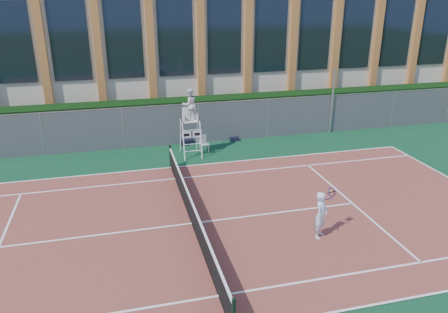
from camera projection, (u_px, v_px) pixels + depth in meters
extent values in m
plane|color=#233814|center=(192.00, 224.00, 15.69)|extent=(120.00, 120.00, 0.00)
cube|color=#0C361F|center=(187.00, 211.00, 16.59)|extent=(36.00, 20.00, 0.01)
cube|color=brown|center=(192.00, 224.00, 15.68)|extent=(23.77, 10.97, 0.02)
cylinder|color=black|center=(170.00, 156.00, 20.56)|extent=(0.10, 0.10, 1.10)
cube|color=black|center=(192.00, 213.00, 15.52)|extent=(0.03, 11.00, 0.86)
cube|color=white|center=(191.00, 201.00, 15.36)|extent=(0.06, 11.20, 0.07)
cube|color=black|center=(159.00, 120.00, 24.35)|extent=(40.00, 1.40, 2.20)
cube|color=beige|center=(144.00, 50.00, 30.57)|extent=(44.00, 10.00, 8.00)
cylinder|color=#9EA0A5|center=(332.00, 102.00, 25.18)|extent=(0.12, 0.12, 3.70)
cylinder|color=white|center=(184.00, 142.00, 21.45)|extent=(0.05, 0.52, 1.89)
cylinder|color=white|center=(201.00, 140.00, 21.65)|extent=(0.05, 0.52, 1.89)
cylinder|color=white|center=(181.00, 136.00, 22.33)|extent=(0.05, 0.52, 1.89)
cylinder|color=white|center=(197.00, 135.00, 22.53)|extent=(0.05, 0.52, 1.89)
cube|color=white|center=(190.00, 121.00, 21.67)|extent=(0.68, 0.58, 0.06)
cube|color=white|center=(189.00, 113.00, 21.80)|extent=(0.68, 0.05, 0.58)
cube|color=white|center=(186.00, 135.00, 21.46)|extent=(0.43, 0.03, 0.33)
cube|color=white|center=(197.00, 134.00, 21.59)|extent=(0.43, 0.03, 0.33)
imported|color=white|center=(190.00, 104.00, 21.42)|extent=(0.93, 0.82, 1.60)
cube|color=silver|center=(204.00, 144.00, 22.54)|extent=(0.51, 0.51, 0.04)
cube|color=silver|center=(203.00, 139.00, 22.61)|extent=(0.41, 0.14, 0.45)
cylinder|color=silver|center=(203.00, 150.00, 22.41)|extent=(0.03, 0.03, 0.42)
cylinder|color=silver|center=(209.00, 149.00, 22.56)|extent=(0.03, 0.03, 0.42)
cylinder|color=silver|center=(200.00, 148.00, 22.68)|extent=(0.03, 0.03, 0.42)
cylinder|color=silver|center=(206.00, 147.00, 22.83)|extent=(0.03, 0.03, 0.42)
cube|color=black|center=(187.00, 142.00, 23.69)|extent=(0.70, 0.37, 0.28)
cube|color=black|center=(234.00, 139.00, 24.35)|extent=(0.54, 0.29, 0.21)
imported|color=#CFE6F8|center=(321.00, 215.00, 14.56)|extent=(0.70, 0.70, 1.64)
torus|color=#221757|center=(332.00, 192.00, 14.61)|extent=(0.38, 0.30, 0.30)
sphere|color=#CCE533|center=(332.00, 191.00, 14.82)|extent=(0.07, 0.07, 0.07)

